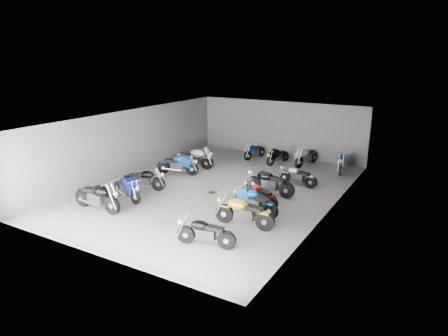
{
  "coord_description": "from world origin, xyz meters",
  "views": [
    {
      "loc": [
        8.71,
        -14.39,
        5.83
      ],
      "look_at": [
        0.26,
        0.1,
        1.0
      ],
      "focal_mm": 32.0,
      "sensor_mm": 36.0,
      "label": 1
    }
  ],
  "objects_px": {
    "motorcycle_left_c": "(144,179)",
    "motorcycle_right_a": "(205,232)",
    "motorcycle_left_f": "(194,158)",
    "motorcycle_back_f": "(341,162)",
    "motorcycle_right_b": "(244,212)",
    "motorcycle_right_d": "(259,194)",
    "motorcycle_left_e": "(178,165)",
    "motorcycle_left_b": "(127,188)",
    "motorcycle_right_e": "(269,182)",
    "motorcycle_back_c": "(254,151)",
    "drain_grate": "(212,192)",
    "motorcycle_back_d": "(278,156)",
    "motorcycle_left_a": "(97,197)",
    "motorcycle_right_f": "(297,176)",
    "motorcycle_back_e": "(306,156)",
    "motorcycle_right_c": "(254,201)"
  },
  "relations": [
    {
      "from": "motorcycle_left_a",
      "to": "motorcycle_left_b",
      "type": "relative_size",
      "value": 1.14
    },
    {
      "from": "motorcycle_left_c",
      "to": "motorcycle_right_e",
      "type": "relative_size",
      "value": 0.87
    },
    {
      "from": "motorcycle_left_a",
      "to": "motorcycle_left_e",
      "type": "bearing_deg",
      "value": -177.41
    },
    {
      "from": "motorcycle_right_a",
      "to": "motorcycle_back_d",
      "type": "height_order",
      "value": "motorcycle_right_a"
    },
    {
      "from": "motorcycle_right_e",
      "to": "motorcycle_left_f",
      "type": "bearing_deg",
      "value": 74.03
    },
    {
      "from": "motorcycle_right_b",
      "to": "motorcycle_back_d",
      "type": "height_order",
      "value": "motorcycle_right_b"
    },
    {
      "from": "motorcycle_right_d",
      "to": "motorcycle_right_f",
      "type": "distance_m",
      "value": 3.11
    },
    {
      "from": "motorcycle_back_c",
      "to": "motorcycle_right_b",
      "type": "bearing_deg",
      "value": 124.76
    },
    {
      "from": "motorcycle_left_a",
      "to": "motorcycle_right_d",
      "type": "relative_size",
      "value": 1.28
    },
    {
      "from": "motorcycle_left_c",
      "to": "motorcycle_back_d",
      "type": "xyz_separation_m",
      "value": [
        3.41,
        7.0,
        -0.04
      ]
    },
    {
      "from": "motorcycle_left_b",
      "to": "motorcycle_back_c",
      "type": "height_order",
      "value": "motorcycle_left_b"
    },
    {
      "from": "motorcycle_left_c",
      "to": "motorcycle_right_e",
      "type": "height_order",
      "value": "motorcycle_right_e"
    },
    {
      "from": "motorcycle_left_e",
      "to": "motorcycle_right_f",
      "type": "height_order",
      "value": "motorcycle_left_e"
    },
    {
      "from": "motorcycle_left_e",
      "to": "motorcycle_back_f",
      "type": "distance_m",
      "value": 8.26
    },
    {
      "from": "motorcycle_right_a",
      "to": "motorcycle_right_e",
      "type": "xyz_separation_m",
      "value": [
        -0.22,
        5.4,
        0.07
      ]
    },
    {
      "from": "motorcycle_right_e",
      "to": "motorcycle_right_f",
      "type": "height_order",
      "value": "motorcycle_right_e"
    },
    {
      "from": "motorcycle_left_f",
      "to": "motorcycle_right_e",
      "type": "height_order",
      "value": "motorcycle_left_f"
    },
    {
      "from": "motorcycle_right_b",
      "to": "motorcycle_right_e",
      "type": "relative_size",
      "value": 1.0
    },
    {
      "from": "motorcycle_right_b",
      "to": "motorcycle_right_d",
      "type": "relative_size",
      "value": 1.24
    },
    {
      "from": "motorcycle_back_f",
      "to": "motorcycle_left_a",
      "type": "bearing_deg",
      "value": 42.95
    },
    {
      "from": "motorcycle_left_c",
      "to": "drain_grate",
      "type": "bearing_deg",
      "value": 93.88
    },
    {
      "from": "motorcycle_right_a",
      "to": "motorcycle_right_d",
      "type": "relative_size",
      "value": 1.06
    },
    {
      "from": "motorcycle_right_d",
      "to": "motorcycle_right_e",
      "type": "height_order",
      "value": "motorcycle_right_e"
    },
    {
      "from": "motorcycle_left_b",
      "to": "motorcycle_right_e",
      "type": "distance_m",
      "value": 5.96
    },
    {
      "from": "motorcycle_left_f",
      "to": "motorcycle_back_f",
      "type": "bearing_deg",
      "value": 105.33
    },
    {
      "from": "motorcycle_left_e",
      "to": "motorcycle_right_c",
      "type": "height_order",
      "value": "motorcycle_left_e"
    },
    {
      "from": "motorcycle_left_f",
      "to": "motorcycle_left_c",
      "type": "bearing_deg",
      "value": -8.21
    },
    {
      "from": "motorcycle_left_c",
      "to": "motorcycle_right_a",
      "type": "relative_size",
      "value": 1.02
    },
    {
      "from": "motorcycle_right_b",
      "to": "motorcycle_back_d",
      "type": "relative_size",
      "value": 1.23
    },
    {
      "from": "motorcycle_left_f",
      "to": "motorcycle_back_f",
      "type": "xyz_separation_m",
      "value": [
        6.88,
        3.19,
        -0.03
      ]
    },
    {
      "from": "drain_grate",
      "to": "motorcycle_right_a",
      "type": "xyz_separation_m",
      "value": [
        2.47,
        -4.36,
        0.46
      ]
    },
    {
      "from": "drain_grate",
      "to": "motorcycle_left_e",
      "type": "xyz_separation_m",
      "value": [
        -2.88,
        1.45,
        0.51
      ]
    },
    {
      "from": "drain_grate",
      "to": "motorcycle_right_e",
      "type": "xyz_separation_m",
      "value": [
        2.24,
        1.04,
        0.53
      ]
    },
    {
      "from": "motorcycle_left_e",
      "to": "motorcycle_left_f",
      "type": "bearing_deg",
      "value": 160.77
    },
    {
      "from": "motorcycle_left_c",
      "to": "motorcycle_right_d",
      "type": "xyz_separation_m",
      "value": [
        5.19,
        0.94,
        -0.04
      ]
    },
    {
      "from": "motorcycle_left_a",
      "to": "motorcycle_right_f",
      "type": "distance_m",
      "value": 8.74
    },
    {
      "from": "motorcycle_right_a",
      "to": "motorcycle_back_e",
      "type": "relative_size",
      "value": 0.91
    },
    {
      "from": "drain_grate",
      "to": "motorcycle_left_a",
      "type": "distance_m",
      "value": 4.81
    },
    {
      "from": "motorcycle_right_d",
      "to": "motorcycle_back_f",
      "type": "distance_m",
      "value": 6.49
    },
    {
      "from": "drain_grate",
      "to": "motorcycle_back_f",
      "type": "relative_size",
      "value": 0.15
    },
    {
      "from": "motorcycle_left_e",
      "to": "motorcycle_back_e",
      "type": "xyz_separation_m",
      "value": [
        4.96,
        4.8,
        -0.0
      ]
    },
    {
      "from": "motorcycle_left_f",
      "to": "motorcycle_back_d",
      "type": "distance_m",
      "value": 4.59
    },
    {
      "from": "motorcycle_back_c",
      "to": "motorcycle_back_f",
      "type": "height_order",
      "value": "motorcycle_back_f"
    },
    {
      "from": "motorcycle_left_a",
      "to": "motorcycle_right_e",
      "type": "height_order",
      "value": "motorcycle_left_a"
    },
    {
      "from": "motorcycle_left_b",
      "to": "motorcycle_right_b",
      "type": "xyz_separation_m",
      "value": [
        5.38,
        0.05,
        0.03
      ]
    },
    {
      "from": "motorcycle_right_a",
      "to": "motorcycle_back_f",
      "type": "height_order",
      "value": "motorcycle_back_f"
    },
    {
      "from": "motorcycle_right_d",
      "to": "motorcycle_left_c",
      "type": "bearing_deg",
      "value": 120.14
    },
    {
      "from": "motorcycle_left_b",
      "to": "motorcycle_left_e",
      "type": "distance_m",
      "value": 3.94
    },
    {
      "from": "motorcycle_left_e",
      "to": "motorcycle_back_c",
      "type": "height_order",
      "value": "motorcycle_left_e"
    },
    {
      "from": "motorcycle_left_a",
      "to": "motorcycle_left_f",
      "type": "xyz_separation_m",
      "value": [
        -0.17,
        6.76,
        -0.01
      ]
    }
  ]
}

